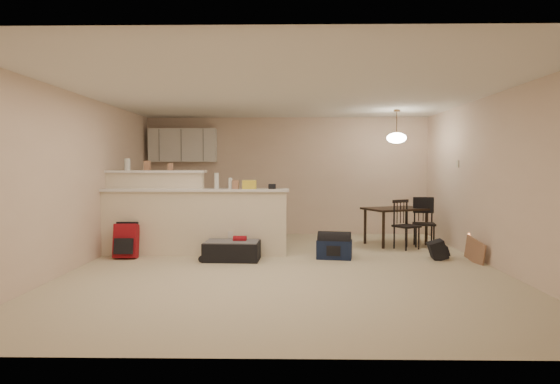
{
  "coord_description": "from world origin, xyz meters",
  "views": [
    {
      "loc": [
        0.04,
        -7.21,
        1.46
      ],
      "look_at": [
        -0.1,
        0.7,
        1.05
      ],
      "focal_mm": 32.0,
      "sensor_mm": 36.0,
      "label": 1
    }
  ],
  "objects_px": {
    "dining_chair_far": "(424,223)",
    "red_backpack": "(126,241)",
    "dining_table": "(396,212)",
    "navy_duffel": "(334,249)",
    "pendant_lamp": "(397,137)",
    "suitcase": "(232,251)",
    "dining_chair_near": "(407,225)",
    "black_daypack": "(437,250)"
  },
  "relations": [
    {
      "from": "pendant_lamp",
      "to": "navy_duffel",
      "type": "xyz_separation_m",
      "value": [
        -1.27,
        -1.45,
        -1.84
      ]
    },
    {
      "from": "red_backpack",
      "to": "suitcase",
      "type": "bearing_deg",
      "value": -7.72
    },
    {
      "from": "dining_chair_near",
      "to": "red_backpack",
      "type": "distance_m",
      "value": 4.76
    },
    {
      "from": "pendant_lamp",
      "to": "black_daypack",
      "type": "height_order",
      "value": "pendant_lamp"
    },
    {
      "from": "dining_table",
      "to": "pendant_lamp",
      "type": "height_order",
      "value": "pendant_lamp"
    },
    {
      "from": "pendant_lamp",
      "to": "dining_chair_near",
      "type": "relative_size",
      "value": 0.72
    },
    {
      "from": "dining_chair_far",
      "to": "black_daypack",
      "type": "xyz_separation_m",
      "value": [
        -0.12,
        -1.24,
        -0.29
      ]
    },
    {
      "from": "suitcase",
      "to": "black_daypack",
      "type": "distance_m",
      "value": 3.23
    },
    {
      "from": "red_backpack",
      "to": "black_daypack",
      "type": "xyz_separation_m",
      "value": [
        4.93,
        0.0,
        -0.13
      ]
    },
    {
      "from": "suitcase",
      "to": "red_backpack",
      "type": "bearing_deg",
      "value": 177.32
    },
    {
      "from": "dining_chair_far",
      "to": "dining_chair_near",
      "type": "bearing_deg",
      "value": -134.16
    },
    {
      "from": "dining_chair_near",
      "to": "suitcase",
      "type": "xyz_separation_m",
      "value": [
        -2.96,
        -1.09,
        -0.29
      ]
    },
    {
      "from": "dining_chair_far",
      "to": "red_backpack",
      "type": "height_order",
      "value": "dining_chair_far"
    },
    {
      "from": "dining_table",
      "to": "dining_chair_near",
      "type": "height_order",
      "value": "dining_chair_near"
    },
    {
      "from": "dining_chair_far",
      "to": "red_backpack",
      "type": "relative_size",
      "value": 1.62
    },
    {
      "from": "suitcase",
      "to": "black_daypack",
      "type": "height_order",
      "value": "suitcase"
    },
    {
      "from": "red_backpack",
      "to": "black_daypack",
      "type": "bearing_deg",
      "value": -2.7
    },
    {
      "from": "dining_chair_far",
      "to": "red_backpack",
      "type": "bearing_deg",
      "value": -157.85
    },
    {
      "from": "dining_chair_near",
      "to": "red_backpack",
      "type": "xyz_separation_m",
      "value": [
        -4.66,
        -0.94,
        -0.16
      ]
    },
    {
      "from": "dining_chair_near",
      "to": "black_daypack",
      "type": "height_order",
      "value": "dining_chair_near"
    },
    {
      "from": "pendant_lamp",
      "to": "suitcase",
      "type": "xyz_separation_m",
      "value": [
        -2.87,
        -1.6,
        -1.85
      ]
    },
    {
      "from": "red_backpack",
      "to": "black_daypack",
      "type": "height_order",
      "value": "red_backpack"
    },
    {
      "from": "dining_chair_near",
      "to": "suitcase",
      "type": "bearing_deg",
      "value": 168.27
    },
    {
      "from": "dining_table",
      "to": "navy_duffel",
      "type": "xyz_separation_m",
      "value": [
        -1.27,
        -1.45,
        -0.46
      ]
    },
    {
      "from": "pendant_lamp",
      "to": "dining_chair_near",
      "type": "height_order",
      "value": "pendant_lamp"
    },
    {
      "from": "pendant_lamp",
      "to": "suitcase",
      "type": "distance_m",
      "value": 3.77
    },
    {
      "from": "suitcase",
      "to": "red_backpack",
      "type": "relative_size",
      "value": 1.58
    },
    {
      "from": "dining_chair_near",
      "to": "suitcase",
      "type": "height_order",
      "value": "dining_chair_near"
    },
    {
      "from": "pendant_lamp",
      "to": "dining_chair_far",
      "type": "height_order",
      "value": "pendant_lamp"
    },
    {
      "from": "dining_table",
      "to": "pendant_lamp",
      "type": "xyz_separation_m",
      "value": [
        0.0,
        0.0,
        1.39
      ]
    },
    {
      "from": "dining_chair_far",
      "to": "navy_duffel",
      "type": "distance_m",
      "value": 2.16
    },
    {
      "from": "dining_table",
      "to": "red_backpack",
      "type": "distance_m",
      "value": 4.81
    },
    {
      "from": "dining_chair_far",
      "to": "suitcase",
      "type": "bearing_deg",
      "value": -149.1
    },
    {
      "from": "dining_table",
      "to": "red_backpack",
      "type": "height_order",
      "value": "dining_table"
    },
    {
      "from": "pendant_lamp",
      "to": "red_backpack",
      "type": "xyz_separation_m",
      "value": [
        -4.57,
        -1.45,
        -1.72
      ]
    },
    {
      "from": "dining_chair_far",
      "to": "black_daypack",
      "type": "bearing_deg",
      "value": -87.21
    },
    {
      "from": "suitcase",
      "to": "navy_duffel",
      "type": "xyz_separation_m",
      "value": [
        1.6,
        0.15,
        0.0
      ]
    },
    {
      "from": "red_backpack",
      "to": "navy_duffel",
      "type": "height_order",
      "value": "red_backpack"
    },
    {
      "from": "dining_chair_near",
      "to": "dining_chair_far",
      "type": "height_order",
      "value": "dining_chair_far"
    },
    {
      "from": "suitcase",
      "to": "navy_duffel",
      "type": "relative_size",
      "value": 1.56
    },
    {
      "from": "suitcase",
      "to": "black_daypack",
      "type": "relative_size",
      "value": 2.64
    },
    {
      "from": "dining_chair_near",
      "to": "navy_duffel",
      "type": "distance_m",
      "value": 1.67
    }
  ]
}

